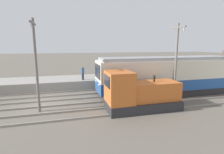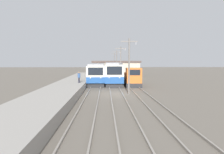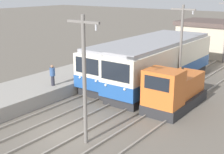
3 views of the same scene
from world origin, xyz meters
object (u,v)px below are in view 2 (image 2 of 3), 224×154
at_px(commuter_train_center, 113,74).
at_px(shunting_locomotive, 132,79).
at_px(person_on_platform, 79,77).
at_px(catenary_mast_near, 129,64).
at_px(catenary_mast_mid, 121,63).
at_px(catenary_mast_distant, 114,62).
at_px(commuter_train_left, 98,74).
at_px(catenary_mast_far, 117,63).

distance_m(commuter_train_center, shunting_locomotive, 5.17).
bearing_deg(person_on_platform, catenary_mast_near, -30.46).
height_order(commuter_train_center, catenary_mast_mid, catenary_mast_mid).
bearing_deg(catenary_mast_near, catenary_mast_distant, 90.00).
xyz_separation_m(catenary_mast_near, person_on_platform, (-6.57, 3.86, -1.86)).
xyz_separation_m(catenary_mast_near, catenary_mast_mid, (0.00, 11.37, 0.00)).
xyz_separation_m(commuter_train_left, person_on_platform, (-2.26, -8.46, 0.14)).
distance_m(catenary_mast_near, person_on_platform, 7.84).
height_order(shunting_locomotive, person_on_platform, shunting_locomotive).
height_order(catenary_mast_near, catenary_mast_mid, same).
bearing_deg(commuter_train_center, catenary_mast_far, 82.37).
relative_size(commuter_train_left, shunting_locomotive, 2.55).
distance_m(commuter_train_center, person_on_platform, 9.15).
height_order(commuter_train_center, catenary_mast_near, catenary_mast_near).
bearing_deg(commuter_train_center, shunting_locomotive, -54.28).
xyz_separation_m(commuter_train_left, catenary_mast_far, (4.31, 10.42, 2.00)).
bearing_deg(person_on_platform, catenary_mast_distant, 77.75).
xyz_separation_m(commuter_train_left, catenary_mast_near, (4.31, -12.32, 2.00)).
distance_m(shunting_locomotive, catenary_mast_near, 7.86).
distance_m(commuter_train_center, catenary_mast_mid, 2.44).
xyz_separation_m(shunting_locomotive, person_on_platform, (-8.06, -3.45, 0.60)).
distance_m(commuter_train_left, catenary_mast_distant, 22.31).
bearing_deg(catenary_mast_mid, catenary_mast_near, -90.00).
xyz_separation_m(catenary_mast_distant, person_on_platform, (-6.57, -30.25, -1.86)).
bearing_deg(person_on_platform, commuter_train_left, 75.04).
bearing_deg(catenary_mast_far, shunting_locomotive, -84.48).
bearing_deg(shunting_locomotive, catenary_mast_far, 95.52).
xyz_separation_m(commuter_train_center, catenary_mast_mid, (1.51, -0.11, 1.92)).
bearing_deg(shunting_locomotive, catenary_mast_near, -101.53).
bearing_deg(catenary_mast_mid, shunting_locomotive, -69.82).
bearing_deg(catenary_mast_distant, commuter_train_center, -93.81).
bearing_deg(commuter_train_left, catenary_mast_near, -70.73).
bearing_deg(catenary_mast_far, commuter_train_left, -112.45).
relative_size(shunting_locomotive, catenary_mast_near, 0.84).
xyz_separation_m(shunting_locomotive, catenary_mast_far, (-1.49, 15.43, 2.46)).
height_order(commuter_train_center, shunting_locomotive, commuter_train_center).
bearing_deg(person_on_platform, catenary_mast_mid, 48.82).
xyz_separation_m(shunting_locomotive, catenary_mast_mid, (-1.49, 4.06, 2.46)).
bearing_deg(catenary_mast_mid, commuter_train_left, 167.60).
height_order(catenary_mast_near, person_on_platform, catenary_mast_near).
xyz_separation_m(commuter_train_center, shunting_locomotive, (3.00, -4.17, -0.54)).
bearing_deg(person_on_platform, shunting_locomotive, 23.17).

